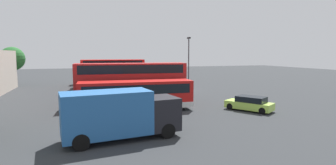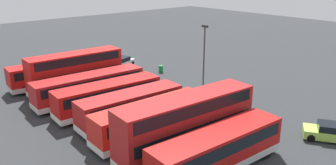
# 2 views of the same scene
# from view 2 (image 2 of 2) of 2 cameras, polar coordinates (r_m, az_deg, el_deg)

# --- Properties ---
(ground_plane) EXTENTS (140.00, 140.00, 0.00)m
(ground_plane) POSITION_cam_2_polar(r_m,az_deg,el_deg) (39.07, 3.00, -2.10)
(ground_plane) COLOR #2D3033
(bus_single_deck_near_end) EXTENTS (3.14, 11.01, 2.95)m
(bus_single_deck_near_end) POSITION_cam_2_polar(r_m,az_deg,el_deg) (24.69, 8.20, -10.79)
(bus_single_deck_near_end) COLOR #B71411
(bus_single_deck_near_end) RESTS_ON ground
(bus_double_decker_second) EXTENTS (3.42, 11.91, 4.55)m
(bus_double_decker_second) POSITION_cam_2_polar(r_m,az_deg,el_deg) (26.37, 3.11, -6.64)
(bus_double_decker_second) COLOR #A51919
(bus_double_decker_second) RESTS_ON ground
(bus_single_deck_third) EXTENTS (2.93, 10.74, 2.95)m
(bus_single_deck_third) POSITION_cam_2_polar(r_m,az_deg,el_deg) (29.14, -2.72, -5.93)
(bus_single_deck_third) COLOR red
(bus_single_deck_third) RESTS_ON ground
(bus_single_deck_fourth) EXTENTS (3.11, 10.22, 2.95)m
(bus_single_deck_fourth) POSITION_cam_2_polar(r_m,az_deg,el_deg) (31.72, -6.10, -3.95)
(bus_single_deck_fourth) COLOR #A51919
(bus_single_deck_fourth) RESTS_ON ground
(bus_single_deck_fifth) EXTENTS (3.34, 10.93, 2.95)m
(bus_single_deck_fifth) POSITION_cam_2_polar(r_m,az_deg,el_deg) (34.56, -9.77, -2.23)
(bus_single_deck_fifth) COLOR #B71411
(bus_single_deck_fifth) RESTS_ON ground
(bus_single_deck_sixth) EXTENTS (3.17, 12.12, 2.95)m
(bus_single_deck_sixth) POSITION_cam_2_polar(r_m,az_deg,el_deg) (37.76, -12.71, -0.65)
(bus_single_deck_sixth) COLOR #A51919
(bus_single_deck_sixth) RESTS_ON ground
(bus_double_decker_seventh) EXTENTS (3.04, 10.81, 4.55)m
(bus_double_decker_seventh) POSITION_cam_2_polar(r_m,az_deg,el_deg) (40.77, -14.89, 1.79)
(bus_double_decker_seventh) COLOR #B71411
(bus_double_decker_seventh) RESTS_ON ground
(bus_single_deck_far_end) EXTENTS (3.43, 11.68, 2.95)m
(bus_single_deck_far_end) POSITION_cam_2_polar(r_m,az_deg,el_deg) (43.89, -17.49, 1.58)
(bus_single_deck_far_end) COLOR #B71411
(bus_single_deck_far_end) RESTS_ON ground
(car_hatchback_silver) EXTENTS (4.74, 3.89, 1.43)m
(car_hatchback_silver) POSITION_cam_2_polar(r_m,az_deg,el_deg) (31.89, 25.39, -7.38)
(car_hatchback_silver) COLOR #A5D14C
(car_hatchback_silver) RESTS_ON ground
(car_small_green) EXTENTS (3.01, 4.33, 1.43)m
(car_small_green) POSITION_cam_2_polar(r_m,az_deg,el_deg) (50.62, -7.56, 3.33)
(car_small_green) COLOR silver
(car_small_green) RESTS_ON ground
(lamp_post_tall) EXTENTS (0.70, 0.30, 7.94)m
(lamp_post_tall) POSITION_cam_2_polar(r_m,az_deg,el_deg) (37.37, 5.92, 4.35)
(lamp_post_tall) COLOR #38383D
(lamp_post_tall) RESTS_ON ground
(waste_bin_yellow) EXTENTS (0.60, 0.60, 0.95)m
(waste_bin_yellow) POSITION_cam_2_polar(r_m,az_deg,el_deg) (47.55, -1.18, 2.24)
(waste_bin_yellow) COLOR #197F33
(waste_bin_yellow) RESTS_ON ground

